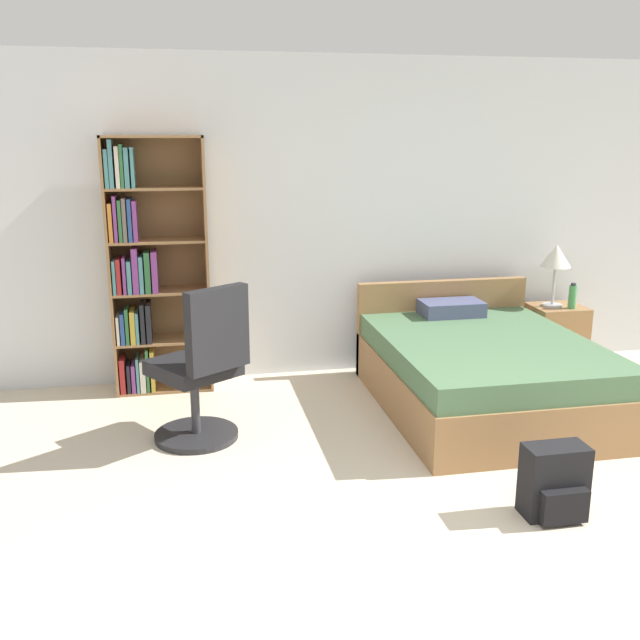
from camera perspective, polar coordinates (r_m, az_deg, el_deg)
ground_plane at (r=3.56m, az=16.63°, el=-20.01°), size 14.00×14.00×0.00m
wall_back at (r=6.01m, az=3.21°, el=8.08°), size 9.00×0.06×2.60m
bookshelf at (r=5.67m, az=-13.71°, el=3.85°), size 0.75×0.32×1.98m
bed at (r=5.45m, az=12.79°, el=-3.97°), size 1.47×1.92×0.79m
office_chair at (r=4.70m, az=-9.43°, el=-4.14°), size 0.69×0.72×1.08m
nightstand at (r=6.54m, az=18.31°, el=-1.27°), size 0.44×0.42×0.55m
table_lamp at (r=6.36m, az=18.36°, el=4.70°), size 0.25×0.25×0.53m
water_bottle at (r=6.40m, az=19.54°, el=1.79°), size 0.07×0.07×0.22m
backpack_black at (r=4.09m, az=18.29°, el=-12.28°), size 0.34×0.24×0.40m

